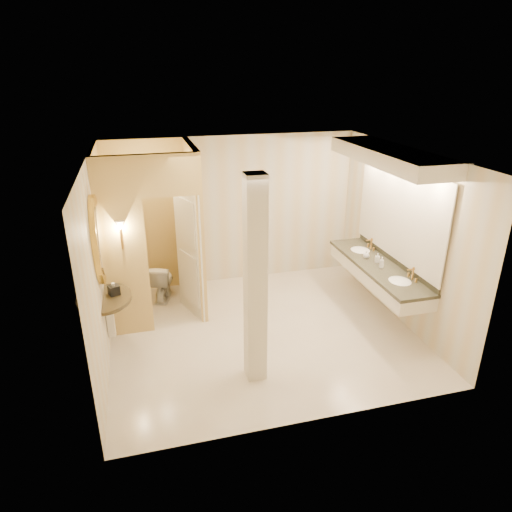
# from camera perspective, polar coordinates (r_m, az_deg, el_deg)

# --- Properties ---
(floor) EXTENTS (4.50, 4.50, 0.00)m
(floor) POSITION_cam_1_polar(r_m,az_deg,el_deg) (7.14, 0.73, -9.38)
(floor) COLOR silver
(floor) RESTS_ON ground
(ceiling) EXTENTS (4.50, 4.50, 0.00)m
(ceiling) POSITION_cam_1_polar(r_m,az_deg,el_deg) (6.15, 0.86, 12.47)
(ceiling) COLOR silver
(ceiling) RESTS_ON wall_back
(wall_back) EXTENTS (4.50, 0.02, 2.70)m
(wall_back) POSITION_cam_1_polar(r_m,az_deg,el_deg) (8.36, -2.90, 5.66)
(wall_back) COLOR beige
(wall_back) RESTS_ON floor
(wall_front) EXTENTS (4.50, 0.02, 2.70)m
(wall_front) POSITION_cam_1_polar(r_m,az_deg,el_deg) (4.82, 7.24, -7.87)
(wall_front) COLOR beige
(wall_front) RESTS_ON floor
(wall_left) EXTENTS (0.02, 4.00, 2.70)m
(wall_left) POSITION_cam_1_polar(r_m,az_deg,el_deg) (6.35, -19.18, -1.25)
(wall_left) COLOR beige
(wall_left) RESTS_ON floor
(wall_right) EXTENTS (0.02, 4.00, 2.70)m
(wall_right) POSITION_cam_1_polar(r_m,az_deg,el_deg) (7.42, 17.80, 2.34)
(wall_right) COLOR beige
(wall_right) RESTS_ON floor
(toilet_closet) EXTENTS (1.50, 1.55, 2.70)m
(toilet_closet) POSITION_cam_1_polar(r_m,az_deg,el_deg) (7.23, -9.90, 2.89)
(toilet_closet) COLOR #DBBE72
(toilet_closet) RESTS_ON floor
(wall_sconce) EXTENTS (0.14, 0.14, 0.42)m
(wall_sconce) POSITION_cam_1_polar(r_m,az_deg,el_deg) (6.60, -16.60, 3.52)
(wall_sconce) COLOR #B9863B
(wall_sconce) RESTS_ON toilet_closet
(vanity) EXTENTS (0.75, 2.54, 2.09)m
(vanity) POSITION_cam_1_polar(r_m,az_deg,el_deg) (7.27, 15.86, 4.48)
(vanity) COLOR silver
(vanity) RESTS_ON floor
(console_shelf) EXTENTS (0.92, 0.92, 1.91)m
(console_shelf) POSITION_cam_1_polar(r_m,az_deg,el_deg) (6.40, -18.81, -1.14)
(console_shelf) COLOR black
(console_shelf) RESTS_ON floor
(pillar) EXTENTS (0.25, 0.25, 2.70)m
(pillar) POSITION_cam_1_polar(r_m,az_deg,el_deg) (5.55, -0.09, -3.40)
(pillar) COLOR silver
(pillar) RESTS_ON floor
(tissue_box) EXTENTS (0.18, 0.18, 0.14)m
(tissue_box) POSITION_cam_1_polar(r_m,az_deg,el_deg) (6.58, -17.35, -4.09)
(tissue_box) COLOR black
(tissue_box) RESTS_ON console_shelf
(toilet) EXTENTS (0.54, 0.73, 0.66)m
(toilet) POSITION_cam_1_polar(r_m,az_deg,el_deg) (8.11, -11.70, -3.10)
(toilet) COLOR white
(toilet) RESTS_ON floor
(soap_bottle_a) EXTENTS (0.09, 0.09, 0.15)m
(soap_bottle_a) POSITION_cam_1_polar(r_m,az_deg,el_deg) (7.55, 14.94, -0.22)
(soap_bottle_a) COLOR beige
(soap_bottle_a) RESTS_ON vanity
(soap_bottle_b) EXTENTS (0.13, 0.13, 0.13)m
(soap_bottle_b) POSITION_cam_1_polar(r_m,az_deg,el_deg) (7.68, 13.64, 0.20)
(soap_bottle_b) COLOR silver
(soap_bottle_b) RESTS_ON vanity
(soap_bottle_c) EXTENTS (0.09, 0.09, 0.18)m
(soap_bottle_c) POSITION_cam_1_polar(r_m,az_deg,el_deg) (7.36, 15.44, -0.78)
(soap_bottle_c) COLOR #C6B28C
(soap_bottle_c) RESTS_ON vanity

